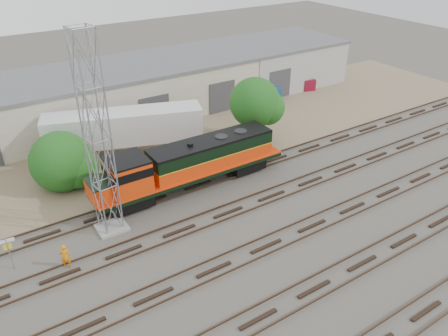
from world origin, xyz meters
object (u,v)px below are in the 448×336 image
locomotive (188,164)px  semi_trailer (128,128)px  worker (65,256)px  signal_tower (98,142)px

locomotive → semi_trailer: bearing=101.2°
worker → semi_trailer: size_ratio=0.12×
locomotive → signal_tower: size_ratio=1.17×
signal_tower → semi_trailer: size_ratio=0.99×
locomotive → worker: bearing=-160.2°
signal_tower → semi_trailer: bearing=60.5°
locomotive → worker: size_ratio=9.42×
signal_tower → semi_trailer: 11.64m
locomotive → worker: 11.35m
locomotive → signal_tower: bearing=-167.4°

